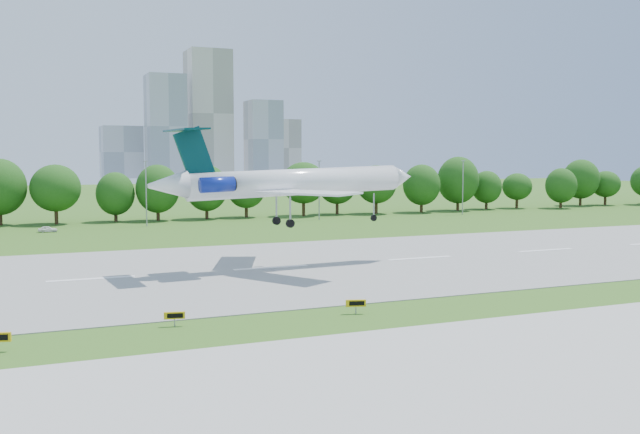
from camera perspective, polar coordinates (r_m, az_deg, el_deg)
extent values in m
plane|color=#325A17|center=(54.72, -15.49, -8.98)|extent=(600.00, 600.00, 0.00)
cube|color=gray|center=(79.10, -17.83, -4.77)|extent=(400.00, 45.00, 0.08)
cube|color=#ADADA8|center=(37.65, -11.83, -15.24)|extent=(400.00, 23.00, 0.08)
cylinder|color=#382314|center=(147.61, -12.40, 0.39)|extent=(0.70, 0.70, 3.60)
sphere|color=#184010|center=(147.34, -12.43, 2.09)|extent=(8.40, 8.40, 8.40)
cylinder|color=#382314|center=(159.73, 1.85, 0.82)|extent=(0.70, 0.70, 3.60)
sphere|color=#184010|center=(159.49, 1.86, 2.40)|extent=(8.40, 8.40, 8.40)
cylinder|color=#382314|center=(180.11, 13.50, 1.14)|extent=(0.70, 0.70, 3.60)
sphere|color=#184010|center=(179.89, 13.52, 2.54)|extent=(8.40, 8.40, 8.40)
cylinder|color=#382314|center=(206.31, 22.49, 1.36)|extent=(0.70, 0.70, 3.60)
sphere|color=#184010|center=(206.12, 22.53, 2.58)|extent=(8.40, 8.40, 8.40)
cylinder|color=gray|center=(136.66, -13.73, 1.78)|extent=(0.24, 0.24, 12.00)
cube|color=gray|center=(136.49, -13.79, 4.34)|extent=(0.90, 0.25, 0.18)
cylinder|color=gray|center=(146.33, -0.07, 2.11)|extent=(0.24, 0.24, 12.00)
cube|color=gray|center=(146.17, -0.07, 4.50)|extent=(0.90, 0.25, 0.18)
cylinder|color=gray|center=(163.08, 11.35, 2.29)|extent=(0.24, 0.24, 12.00)
cube|color=gray|center=(162.94, 11.39, 4.44)|extent=(0.90, 0.25, 0.18)
cube|color=#B2B2B7|center=(440.77, -12.25, 7.05)|extent=(22.00, 22.00, 62.00)
cube|color=beige|center=(462.26, -8.92, 8.11)|extent=(26.00, 26.00, 80.00)
cube|color=#B2B2B7|center=(450.73, -4.55, 6.20)|extent=(20.00, 20.00, 48.00)
cube|color=beige|center=(481.79, -2.88, 5.52)|extent=(18.00, 18.00, 38.00)
cube|color=#B2B2B7|center=(461.52, -15.61, 5.01)|extent=(24.00, 24.00, 32.00)
cylinder|color=white|center=(83.34, -1.87, 2.81)|extent=(26.67, 5.14, 3.82)
cone|color=white|center=(90.58, 6.53, 3.20)|extent=(3.14, 3.30, 3.16)
cone|color=white|center=(78.00, -12.10, 2.51)|extent=(4.54, 3.41, 3.20)
cube|color=white|center=(77.14, -0.96, 1.96)|extent=(9.48, 12.14, 0.34)
cube|color=white|center=(88.36, -4.52, 2.31)|extent=(8.15, 12.28, 0.34)
cube|color=#053237|center=(78.78, -10.04, 5.03)|extent=(4.62, 0.80, 5.99)
cube|color=#053237|center=(78.58, -10.68, 6.87)|extent=(3.47, 8.57, 0.27)
cylinder|color=navy|center=(77.21, -8.25, 2.58)|extent=(3.87, 1.96, 1.78)
cylinder|color=navy|center=(81.55, -9.30, 2.68)|extent=(3.87, 1.96, 1.78)
cylinder|color=gray|center=(88.55, 4.33, 0.92)|extent=(0.18, 0.18, 3.08)
cylinder|color=black|center=(88.67, 4.32, -0.08)|extent=(0.81, 0.33, 0.79)
cylinder|color=gray|center=(81.01, -2.40, 0.56)|extent=(0.21, 0.21, 3.08)
cylinder|color=black|center=(81.14, -2.40, -0.52)|extent=(1.00, 0.47, 0.97)
cylinder|color=gray|center=(84.53, -3.51, 0.74)|extent=(0.21, 0.21, 3.08)
cylinder|color=black|center=(84.65, -3.50, -0.30)|extent=(1.00, 0.47, 0.97)
cube|color=gray|center=(56.00, -11.56, -8.22)|extent=(0.12, 0.12, 0.70)
cube|color=#DCA90B|center=(55.89, -11.56, -7.73)|extent=(1.59, 0.50, 0.55)
cube|color=black|center=(55.78, -11.57, -7.75)|extent=(1.17, 0.26, 0.35)
cube|color=gray|center=(59.21, 2.88, -7.40)|extent=(0.13, 0.13, 0.73)
cube|color=#DCA90B|center=(59.10, 2.88, -6.90)|extent=(1.66, 0.69, 0.58)
cube|color=black|center=(58.99, 2.90, -6.92)|extent=(1.21, 0.40, 0.37)
imported|color=white|center=(131.20, -20.95, -0.91)|extent=(3.18, 1.37, 1.07)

